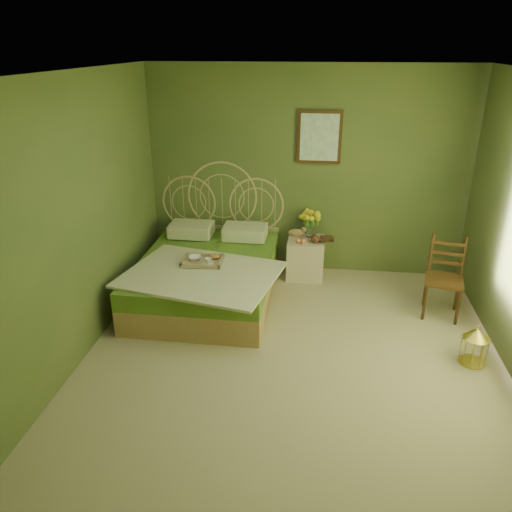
# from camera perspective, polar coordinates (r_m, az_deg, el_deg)

# --- Properties ---
(floor) EXTENTS (4.50, 4.50, 0.00)m
(floor) POSITION_cam_1_polar(r_m,az_deg,el_deg) (4.85, 4.06, -12.29)
(floor) COLOR tan
(floor) RESTS_ON ground
(ceiling) EXTENTS (4.50, 4.50, 0.00)m
(ceiling) POSITION_cam_1_polar(r_m,az_deg,el_deg) (3.95, 5.19, 20.09)
(ceiling) COLOR silver
(ceiling) RESTS_ON wall_back
(wall_back) EXTENTS (4.00, 0.00, 4.00)m
(wall_back) POSITION_cam_1_polar(r_m,az_deg,el_deg) (6.37, 5.77, 9.44)
(wall_back) COLOR #606A38
(wall_back) RESTS_ON floor
(wall_left) EXTENTS (0.00, 4.50, 4.50)m
(wall_left) POSITION_cam_1_polar(r_m,az_deg,el_deg) (4.75, -20.31, 3.22)
(wall_left) COLOR #606A38
(wall_left) RESTS_ON floor
(wall_art) EXTENTS (0.54, 0.04, 0.64)m
(wall_art) POSITION_cam_1_polar(r_m,az_deg,el_deg) (6.25, 7.25, 13.32)
(wall_art) COLOR #3A250F
(wall_art) RESTS_ON wall_back
(bed) EXTENTS (1.79, 2.26, 1.40)m
(bed) POSITION_cam_1_polar(r_m,az_deg,el_deg) (5.94, -5.51, -1.79)
(bed) COLOR tan
(bed) RESTS_ON floor
(nightstand) EXTENTS (0.46, 0.47, 0.94)m
(nightstand) POSITION_cam_1_polar(r_m,az_deg,el_deg) (6.43, 5.76, 0.58)
(nightstand) COLOR beige
(nightstand) RESTS_ON floor
(chair) EXTENTS (0.46, 0.46, 0.90)m
(chair) POSITION_cam_1_polar(r_m,az_deg,el_deg) (5.85, 20.65, -1.66)
(chair) COLOR #3A250F
(chair) RESTS_ON floor
(birdcage) EXTENTS (0.24, 0.24, 0.37)m
(birdcage) POSITION_cam_1_polar(r_m,az_deg,el_deg) (5.19, 23.68, -9.43)
(birdcage) COLOR gold
(birdcage) RESTS_ON floor
(book_lower) EXTENTS (0.18, 0.23, 0.02)m
(book_lower) POSITION_cam_1_polar(r_m,az_deg,el_deg) (6.37, 7.38, 1.95)
(book_lower) COLOR #381E0F
(book_lower) RESTS_ON nightstand
(book_upper) EXTENTS (0.24, 0.25, 0.02)m
(book_upper) POSITION_cam_1_polar(r_m,az_deg,el_deg) (6.36, 7.39, 2.11)
(book_upper) COLOR #472819
(book_upper) RESTS_ON nightstand
(cereal_bowl) EXTENTS (0.18, 0.18, 0.04)m
(cereal_bowl) POSITION_cam_1_polar(r_m,az_deg,el_deg) (5.69, -6.98, -0.23)
(cereal_bowl) COLOR white
(cereal_bowl) RESTS_ON bed
(coffee_cup) EXTENTS (0.08, 0.08, 0.07)m
(coffee_cup) POSITION_cam_1_polar(r_m,az_deg,el_deg) (5.55, -5.46, -0.61)
(coffee_cup) COLOR white
(coffee_cup) RESTS_ON bed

